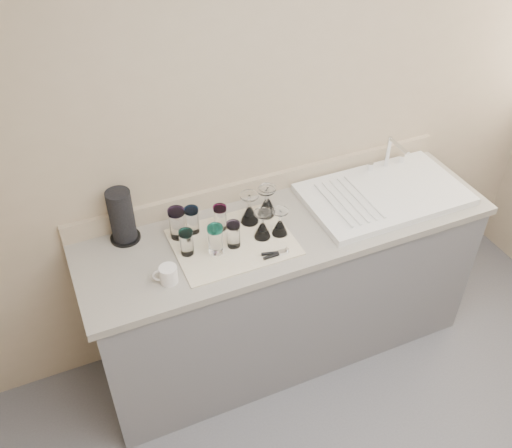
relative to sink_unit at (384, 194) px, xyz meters
name	(u,v)px	position (x,y,z in m)	size (l,w,h in m)	color
room_envelope	(495,297)	(-0.55, -1.20, 0.64)	(3.54, 3.50, 2.52)	#59595F
counter_unit	(285,288)	(-0.55, 0.00, -0.47)	(2.06, 0.62, 0.90)	slate
sink_unit	(384,194)	(0.00, 0.00, 0.00)	(0.82, 0.50, 0.22)	white
dish_towel	(233,242)	(-0.85, -0.02, -0.02)	(0.55, 0.42, 0.01)	white
tumbler_teal	(177,223)	(-1.07, 0.11, 0.07)	(0.08, 0.08, 0.16)	white
tumbler_cyan	(192,220)	(-1.00, 0.12, 0.06)	(0.07, 0.07, 0.13)	white
tumbler_purple	(220,217)	(-0.87, 0.09, 0.05)	(0.06, 0.06, 0.13)	white
tumbler_magenta	(187,242)	(-1.07, -0.02, 0.05)	(0.06, 0.06, 0.13)	white
tumbler_blue	(216,239)	(-0.94, -0.06, 0.06)	(0.07, 0.07, 0.14)	white
tumbler_lavender	(233,234)	(-0.85, -0.05, 0.05)	(0.07, 0.07, 0.13)	white
goblet_back_left	(249,213)	(-0.72, 0.08, 0.04)	(0.09, 0.09, 0.16)	white
goblet_back_right	(267,204)	(-0.61, 0.11, 0.04)	(0.08, 0.08, 0.15)	white
goblet_front_left	(262,228)	(-0.71, -0.05, 0.04)	(0.08, 0.08, 0.14)	white
goblet_front_right	(280,226)	(-0.62, -0.06, 0.03)	(0.08, 0.08, 0.14)	white
goblet_extra	(266,206)	(-0.62, 0.10, 0.04)	(0.09, 0.09, 0.15)	white
can_opener	(276,254)	(-0.71, -0.19, 0.00)	(0.13, 0.05, 0.02)	silver
white_mug	(168,275)	(-1.20, -0.15, 0.02)	(0.12, 0.10, 0.08)	white
paper_towel_roll	(122,217)	(-1.30, 0.21, 0.11)	(0.14, 0.14, 0.27)	black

